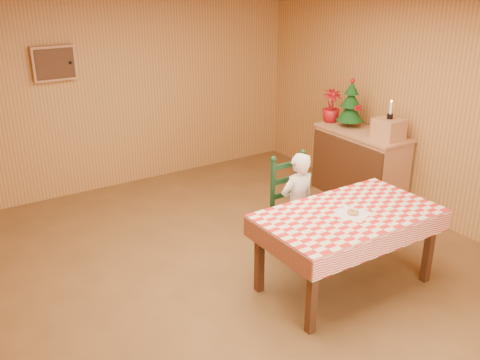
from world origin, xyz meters
The scene contains 13 objects.
ground centered at (0.00, 0.00, 0.00)m, with size 6.00×6.00×0.00m, color brown.
cabin_walls centered at (0.00, 0.53, 1.83)m, with size 5.10×6.05×2.65m.
dining_table centered at (0.64, -0.62, 0.69)m, with size 1.66×0.96×0.77m.
ladder_chair centered at (0.64, 0.17, 0.50)m, with size 0.44×0.40×1.08m.
seated_child centered at (0.64, 0.11, 0.56)m, with size 0.41×0.27×1.12m, color silver.
napkin centered at (0.64, -0.67, 0.77)m, with size 0.26×0.26×0.00m, color white.
donut centered at (0.64, -0.67, 0.79)m, with size 0.10×0.10×0.04m, color #C09445.
shelf_unit centered at (2.20, 0.78, 0.47)m, with size 0.54×1.24×0.93m.
crate centered at (2.21, 0.38, 1.06)m, with size 0.30×0.30×0.25m, color tan.
christmas_tree centered at (2.21, 1.03, 1.21)m, with size 0.34×0.34×0.62m.
flower_arrangement centered at (2.16, 1.33, 1.14)m, with size 0.24×0.24×0.43m, color maroon.
candle_set centered at (2.21, 0.38, 1.24)m, with size 0.07×0.07×0.22m.
storage_bin centered at (2.27, 0.45, 0.18)m, with size 0.35×0.35×0.35m, color black.
Camera 1 is at (-2.57, -3.75, 2.83)m, focal length 40.00 mm.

